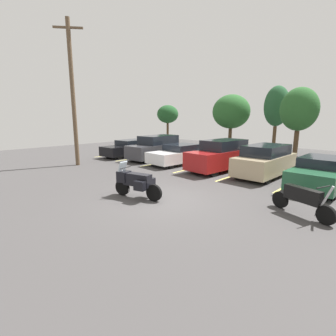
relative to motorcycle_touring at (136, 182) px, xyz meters
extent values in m
cube|color=#423F3F|center=(0.84, 0.56, -0.72)|extent=(44.00, 44.00, 0.10)
cylinder|color=black|center=(-0.68, -0.16, -0.33)|extent=(0.68, 0.27, 0.67)
cylinder|color=black|center=(0.85, 0.20, -0.33)|extent=(0.68, 0.27, 0.67)
cube|color=black|center=(0.08, 0.02, 0.09)|extent=(1.23, 0.64, 0.50)
cylinder|color=#B2B2B7|center=(-0.56, -0.13, 0.08)|extent=(0.52, 0.19, 1.14)
cylinder|color=black|center=(-0.48, -0.12, 0.52)|extent=(0.18, 0.61, 0.04)
cube|color=black|center=(-0.58, -0.14, 0.14)|extent=(0.53, 0.55, 0.45)
cube|color=#B2C1CC|center=(-0.63, -0.15, 0.56)|extent=(0.26, 0.47, 0.39)
cube|color=black|center=(0.50, -0.22, -0.03)|extent=(0.48, 0.34, 0.36)
cube|color=black|center=(0.35, 0.42, -0.03)|extent=(0.48, 0.34, 0.36)
cylinder|color=black|center=(6.18, 2.26, -0.37)|extent=(0.61, 0.32, 0.60)
cylinder|color=black|center=(4.64, 2.82, -0.37)|extent=(0.61, 0.32, 0.60)
cube|color=black|center=(5.41, 2.54, 0.05)|extent=(1.25, 0.67, 0.47)
cylinder|color=#B2B2B7|center=(6.07, 2.30, 0.03)|extent=(0.48, 0.23, 1.07)
cylinder|color=black|center=(5.99, 2.33, 0.46)|extent=(0.25, 0.60, 0.04)
cube|color=#EAE066|center=(-10.73, 6.89, -0.66)|extent=(0.12, 4.94, 0.01)
cube|color=#EAE066|center=(-7.82, 6.89, -0.66)|extent=(0.12, 4.94, 0.01)
cube|color=#EAE066|center=(-4.92, 6.89, -0.66)|extent=(0.12, 4.94, 0.01)
cube|color=#EAE066|center=(-2.01, 6.89, -0.66)|extent=(0.12, 4.94, 0.01)
cube|color=#EAE066|center=(0.90, 6.89, -0.66)|extent=(0.12, 4.94, 0.01)
cube|color=#EAE066|center=(3.81, 6.89, -0.66)|extent=(0.12, 4.94, 0.01)
cube|color=black|center=(-9.07, 6.64, -0.09)|extent=(2.02, 4.63, 0.74)
cube|color=black|center=(-9.09, 7.00, 0.48)|extent=(1.76, 2.34, 0.41)
cylinder|color=black|center=(-8.23, 5.14, -0.35)|extent=(0.25, 0.64, 0.63)
cylinder|color=black|center=(-9.76, 5.06, -0.35)|extent=(0.25, 0.64, 0.63)
cylinder|color=black|center=(-8.39, 8.22, -0.35)|extent=(0.25, 0.64, 0.63)
cylinder|color=black|center=(-9.92, 8.14, -0.35)|extent=(0.25, 0.64, 0.63)
cube|color=#38383D|center=(-6.27, 7.02, 0.03)|extent=(2.07, 4.62, 0.97)
cube|color=black|center=(-6.29, 7.45, 0.84)|extent=(1.85, 3.04, 0.65)
cylinder|color=black|center=(-5.40, 5.52, -0.34)|extent=(0.25, 0.66, 0.65)
cylinder|color=black|center=(-7.00, 5.44, -0.34)|extent=(0.25, 0.66, 0.65)
cylinder|color=black|center=(-5.55, 8.60, -0.34)|extent=(0.25, 0.66, 0.65)
cylinder|color=black|center=(-7.14, 8.52, -0.34)|extent=(0.25, 0.66, 0.65)
cube|color=white|center=(-3.66, 6.88, -0.09)|extent=(2.21, 4.68, 0.72)
cube|color=black|center=(-3.65, 7.13, 0.48)|extent=(1.90, 2.20, 0.42)
cylinder|color=black|center=(-2.93, 5.28, -0.33)|extent=(0.26, 0.69, 0.68)
cylinder|color=black|center=(-4.59, 5.38, -0.33)|extent=(0.26, 0.69, 0.68)
cylinder|color=black|center=(-2.73, 8.38, -0.33)|extent=(0.26, 0.69, 0.68)
cylinder|color=black|center=(-4.39, 8.48, -0.33)|extent=(0.26, 0.69, 0.68)
cube|color=maroon|center=(-0.41, 6.91, 0.07)|extent=(2.13, 4.80, 1.03)
cube|color=black|center=(-0.38, 7.28, 0.89)|extent=(1.84, 2.89, 0.60)
cylinder|color=black|center=(0.23, 5.27, -0.32)|extent=(0.27, 0.72, 0.70)
cylinder|color=black|center=(-1.28, 5.38, -0.32)|extent=(0.27, 0.72, 0.70)
cylinder|color=black|center=(0.47, 8.44, -0.32)|extent=(0.27, 0.72, 0.70)
cylinder|color=black|center=(-1.04, 8.56, -0.32)|extent=(0.27, 0.72, 0.70)
cube|color=tan|center=(2.21, 7.23, 0.02)|extent=(1.92, 4.41, 0.96)
cube|color=black|center=(2.22, 7.32, 0.78)|extent=(1.74, 2.82, 0.56)
cylinder|color=black|center=(2.97, 5.73, -0.34)|extent=(0.23, 0.65, 0.65)
cylinder|color=black|center=(1.40, 5.76, -0.34)|extent=(0.23, 0.65, 0.65)
cylinder|color=black|center=(3.03, 8.70, -0.34)|extent=(0.23, 0.65, 0.65)
cylinder|color=black|center=(1.45, 8.73, -0.34)|extent=(0.23, 0.65, 0.65)
cube|color=#235638|center=(5.03, 6.82, -0.07)|extent=(1.92, 4.63, 0.79)
cube|color=black|center=(5.03, 6.96, 0.54)|extent=(1.75, 2.23, 0.42)
cylinder|color=black|center=(5.83, 5.24, -0.36)|extent=(0.23, 0.61, 0.61)
cylinder|color=black|center=(4.21, 5.26, -0.36)|extent=(0.23, 0.61, 0.61)
cylinder|color=black|center=(4.23, 8.39, -0.36)|extent=(0.23, 0.61, 0.61)
cylinder|color=brown|center=(-8.43, 1.81, 3.95)|extent=(0.27, 0.27, 9.23)
cube|color=brown|center=(-8.43, 1.81, 7.97)|extent=(1.23, 1.47, 0.12)
cylinder|color=#4C3823|center=(-2.71, 21.50, 0.47)|extent=(0.37, 0.37, 2.28)
ellipsoid|color=#23512D|center=(-2.71, 21.50, 3.72)|extent=(2.59, 2.59, 4.20)
cylinder|color=#4C3823|center=(0.69, 17.51, 0.36)|extent=(0.40, 0.40, 2.06)
ellipsoid|color=#285B28|center=(0.69, 17.51, 3.23)|extent=(3.11, 3.11, 3.67)
cylinder|color=#4C3823|center=(-7.95, 21.29, 0.28)|extent=(0.41, 0.41, 1.90)
ellipsoid|color=#285B28|center=(-7.95, 21.29, 3.23)|extent=(4.42, 4.42, 4.00)
cylinder|color=#4C3823|center=(-18.47, 21.31, 0.53)|extent=(0.34, 0.34, 2.40)
ellipsoid|color=#1E4C23|center=(-18.47, 21.31, 3.04)|extent=(3.15, 3.15, 2.61)
camera|label=1|loc=(7.56, -6.11, 2.50)|focal=26.63mm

